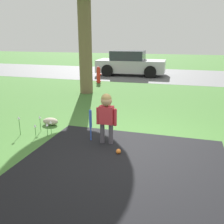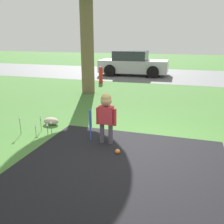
# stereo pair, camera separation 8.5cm
# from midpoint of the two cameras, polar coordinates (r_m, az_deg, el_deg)

# --- Properties ---
(ground_plane) EXTENTS (60.00, 60.00, 0.00)m
(ground_plane) POSITION_cam_midpoint_polar(r_m,az_deg,el_deg) (4.96, 4.89, -8.92)
(ground_plane) COLOR #3D6B2D
(street_strip) EXTENTS (40.00, 6.00, 0.01)m
(street_strip) POSITION_cam_midpoint_polar(r_m,az_deg,el_deg) (15.12, 13.75, 8.12)
(street_strip) COLOR slate
(street_strip) RESTS_ON ground
(child) EXTENTS (0.43, 0.23, 1.07)m
(child) POSITION_cam_midpoint_polar(r_m,az_deg,el_deg) (5.06, -0.87, 0.08)
(child) COLOR #4C4751
(child) RESTS_ON ground
(baseball_bat) EXTENTS (0.06, 0.06, 0.69)m
(baseball_bat) POSITION_cam_midpoint_polar(r_m,az_deg,el_deg) (5.31, -4.52, -1.92)
(baseball_bat) COLOR blue
(baseball_bat) RESTS_ON ground
(sports_ball) EXTENTS (0.10, 0.10, 0.10)m
(sports_ball) POSITION_cam_midpoint_polar(r_m,az_deg,el_deg) (4.82, 1.82, -9.00)
(sports_ball) COLOR orange
(sports_ball) RESTS_ON ground
(fire_hydrant) EXTENTS (0.25, 0.23, 0.80)m
(fire_hydrant) POSITION_cam_midpoint_polar(r_m,az_deg,el_deg) (12.19, -2.39, 8.44)
(fire_hydrant) COLOR red
(fire_hydrant) RESTS_ON ground
(parked_car) EXTENTS (3.96, 2.11, 1.40)m
(parked_car) POSITION_cam_midpoint_polar(r_m,az_deg,el_deg) (14.85, 5.01, 10.93)
(parked_car) COLOR #B7B7BC
(parked_car) RESTS_ON ground
(flower_bed) EXTENTS (0.71, 0.41, 0.44)m
(flower_bed) POSITION_cam_midpoint_polar(r_m,az_deg,el_deg) (5.90, -16.07, -2.22)
(flower_bed) COLOR #38702D
(flower_bed) RESTS_ON ground
(edging_rock) EXTENTS (0.40, 0.28, 0.18)m
(edging_rock) POSITION_cam_midpoint_polar(r_m,az_deg,el_deg) (6.53, -13.37, -2.03)
(edging_rock) COLOR #9E937F
(edging_rock) RESTS_ON ground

